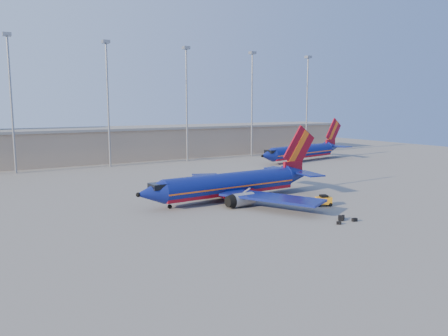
% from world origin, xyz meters
% --- Properties ---
extents(ground, '(220.00, 220.00, 0.00)m').
position_xyz_m(ground, '(0.00, 0.00, 0.00)').
color(ground, slate).
rests_on(ground, ground).
extents(terminal_building, '(122.00, 16.00, 8.50)m').
position_xyz_m(terminal_building, '(10.00, 58.00, 4.32)').
color(terminal_building, gray).
rests_on(terminal_building, ground).
extents(light_mast_row, '(101.60, 1.60, 28.65)m').
position_xyz_m(light_mast_row, '(5.00, 46.00, 17.55)').
color(light_mast_row, gray).
rests_on(light_mast_row, ground).
extents(aircraft_main, '(32.12, 30.87, 10.87)m').
position_xyz_m(aircraft_main, '(0.40, 0.66, 2.32)').
color(aircraft_main, navy).
rests_on(aircraft_main, ground).
extents(aircraft_second, '(31.60, 12.92, 10.78)m').
position_xyz_m(aircraft_second, '(40.65, 30.81, 2.47)').
color(aircraft_second, navy).
rests_on(aircraft_second, ground).
extents(baggage_tug, '(2.51, 2.09, 1.56)m').
position_xyz_m(baggage_tug, '(8.97, -9.51, 0.81)').
color(baggage_tug, orange).
rests_on(baggage_tug, ground).
extents(luggage_pile, '(3.30, 2.20, 0.54)m').
position_xyz_m(luggage_pile, '(5.29, -16.85, 0.23)').
color(luggage_pile, black).
rests_on(luggage_pile, ground).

